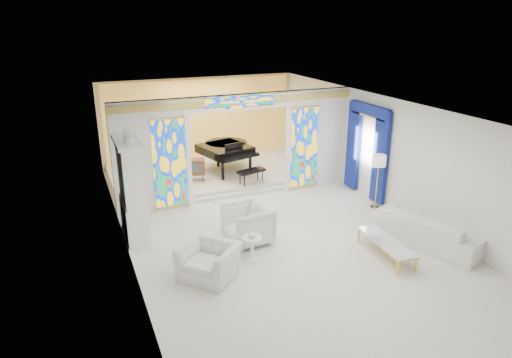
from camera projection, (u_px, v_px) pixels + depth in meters
name	position (u px, v px, depth m)	size (l,w,h in m)	color
floor	(268.00, 223.00, 11.67)	(12.00, 12.00, 0.00)	silver
ceiling	(269.00, 107.00, 10.66)	(7.00, 12.00, 0.02)	white
wall_back	(200.00, 120.00, 16.38)	(7.00, 0.02, 3.00)	silver
wall_front	(456.00, 300.00, 5.95)	(7.00, 0.02, 3.00)	silver
wall_left	(121.00, 187.00, 9.89)	(0.02, 12.00, 3.00)	silver
wall_right	(385.00, 152.00, 12.44)	(0.02, 12.00, 3.00)	silver
partition_wall	(239.00, 142.00, 12.84)	(7.00, 0.22, 3.00)	silver
stained_glass_left	(170.00, 164.00, 12.13)	(0.90, 0.04, 2.40)	gold
stained_glass_right	(304.00, 148.00, 13.61)	(0.90, 0.04, 2.40)	gold
stained_glass_transom	(240.00, 101.00, 12.36)	(2.00, 0.04, 0.34)	gold
alcove_platform	(218.00, 172.00, 15.20)	(6.80, 3.80, 0.18)	silver
gold_curtain_back	(201.00, 120.00, 16.27)	(6.70, 0.10, 2.90)	#FBBF57
chandelier	(222.00, 99.00, 14.36)	(0.48, 0.48, 0.30)	#DFBC4E
blue_drapes	(367.00, 144.00, 12.98)	(0.14, 1.85, 2.65)	navy
china_cabinet	(132.00, 190.00, 10.62)	(0.56, 1.46, 2.72)	white
armchair_left	(208.00, 261.00, 9.16)	(1.09, 0.95, 0.71)	white
armchair_right	(248.00, 224.00, 10.55)	(0.97, 1.00, 0.91)	white
sofa	(427.00, 229.00, 10.52)	(2.54, 0.99, 0.74)	silver
side_table	(252.00, 245.00, 9.79)	(0.44, 0.44, 0.54)	white
vase	(252.00, 233.00, 9.70)	(0.17, 0.17, 0.18)	silver
coffee_table	(386.00, 242.00, 9.95)	(0.65, 1.70, 0.37)	silver
floor_lamp	(379.00, 163.00, 12.20)	(0.38, 0.38, 1.51)	#DFBC4E
grand_piano	(227.00, 149.00, 14.95)	(1.90, 2.92, 1.07)	black
tv_console	(195.00, 167.00, 14.05)	(0.67, 0.53, 0.68)	#53321E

